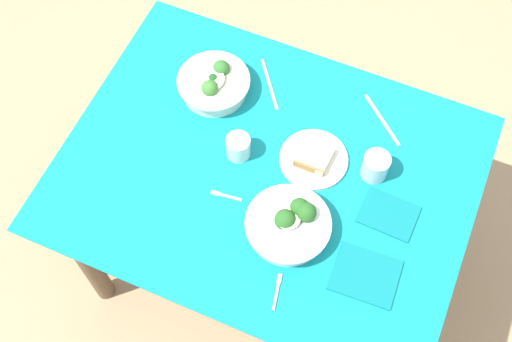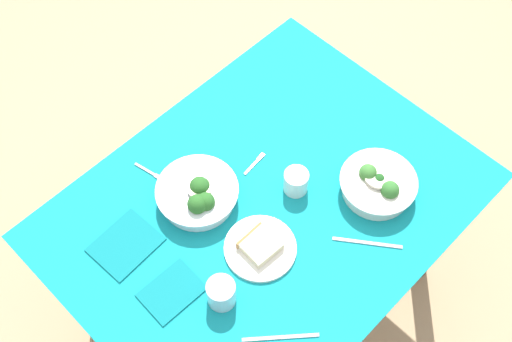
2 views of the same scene
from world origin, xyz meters
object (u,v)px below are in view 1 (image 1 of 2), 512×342
Objects in this scene: water_glass_side at (238,147)px; table_knife_right at (270,84)px; water_glass_center at (375,166)px; table_knife_left at (382,120)px; napkin_folded_upper at (388,214)px; napkin_folded_lower at (365,275)px; bread_side_plate at (314,159)px; fork_by_near_bowl at (225,196)px; broccoli_bowl_far at (214,84)px; broccoli_bowl_near at (289,225)px; fork_by_far_bowl at (277,290)px.

table_knife_right is at bearing 92.38° from water_glass_side.
water_glass_center reaches higher than table_knife_left.
table_knife_left is 1.28× the size of napkin_folded_upper.
water_glass_side reaches higher than napkin_folded_lower.
bread_side_plate reaches higher than napkin_folded_upper.
water_glass_side is 0.80× the size of fork_by_near_bowl.
fork_by_near_bowl is 0.56m from table_knife_left.
table_knife_left is (0.54, 0.11, -0.03)m from broccoli_bowl_far.
water_glass_side is 0.43× the size of napkin_folded_lower.
water_glass_center reaches higher than napkin_folded_lower.
bread_side_plate is at bearing 93.84° from broccoli_bowl_near.
water_glass_center is at bearing -27.34° from fork_by_far_bowl.
water_glass_center is at bearing -8.32° from broccoli_bowl_far.
fork_by_far_bowl and table_knife_left have the same top height.
water_glass_side is at bearing -100.54° from table_knife_left.
fork_by_near_bowl is at bearing -132.64° from bread_side_plate.
water_glass_center is 0.33m from napkin_folded_lower.
table_knife_left is 0.53m from napkin_folded_lower.
fork_by_far_bowl is 0.65× the size of napkin_folded_upper.
napkin_folded_upper is (0.25, 0.16, -0.04)m from broccoli_bowl_near.
broccoli_bowl_far is 0.58m from water_glass_center.
broccoli_bowl_near is at bearing -64.35° from table_knife_left.
water_glass_side is at bearing -166.36° from water_glass_center.
napkin_folded_lower is (0.50, -0.50, 0.00)m from table_knife_right.
napkin_folded_upper is (0.66, -0.20, -0.03)m from broccoli_bowl_far.
water_glass_center is 0.46m from fork_by_near_bowl.
broccoli_bowl_far is at bearing 27.60° from fork_by_far_bowl.
bread_side_plate reaches higher than napkin_folded_lower.
table_knife_right is at bearing 156.92° from water_glass_center.
broccoli_bowl_far reaches higher than fork_by_near_bowl.
fork_by_far_bowl is at bearing -77.93° from broccoli_bowl_near.
broccoli_bowl_far is 0.41m from bread_side_plate.
napkin_folded_upper reaches higher than table_knife_left.
water_glass_side is at bearing 178.12° from napkin_folded_upper.
broccoli_bowl_far is 0.38m from fork_by_near_bowl.
broccoli_bowl_near is 0.25m from bread_side_plate.
table_knife_right is 0.71m from napkin_folded_lower.
broccoli_bowl_near is (0.41, -0.36, 0.00)m from broccoli_bowl_far.
bread_side_plate is 1.15× the size of napkin_folded_lower.
water_glass_side is 0.16m from fork_by_near_bowl.
table_knife_left is (-0.04, 0.19, -0.04)m from water_glass_center.
water_glass_center reaches higher than fork_by_far_bowl.
table_knife_left is (0.37, 0.29, -0.04)m from water_glass_side.
water_glass_center is (0.57, -0.08, 0.01)m from broccoli_bowl_far.
bread_side_plate is at bearing -16.58° from broccoli_bowl_far.
bread_side_plate reaches higher than fork_by_near_bowl.
napkin_folded_lower is at bearing 164.77° from fork_by_near_bowl.
broccoli_bowl_near is 2.82× the size of water_glass_center.
table_knife_left is (0.09, 0.65, -0.00)m from fork_by_far_bowl.
table_knife_right is (0.15, 0.09, -0.03)m from broccoli_bowl_far.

